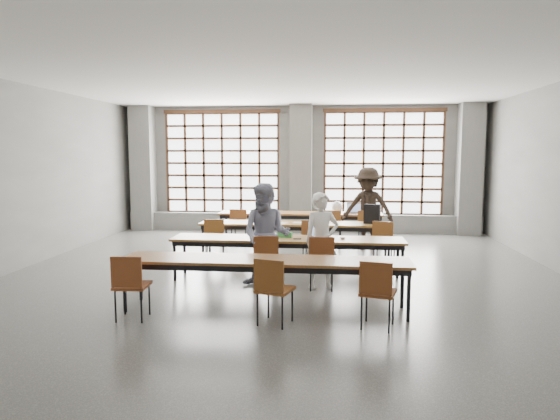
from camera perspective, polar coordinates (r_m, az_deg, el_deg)
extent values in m
plane|color=#4B4B49|center=(8.87, 0.28, -7.76)|extent=(11.00, 11.00, 0.00)
plane|color=silver|center=(8.69, 0.30, 15.20)|extent=(11.00, 11.00, 0.00)
plane|color=#5A5A57|center=(14.09, 2.48, 4.74)|extent=(10.00, 0.00, 10.00)
plane|color=#5A5A57|center=(3.20, -9.35, -1.48)|extent=(10.00, 0.00, 10.00)
plane|color=#5A5A57|center=(10.37, -28.45, 3.31)|extent=(0.00, 11.00, 11.00)
cube|color=#5C5C5A|center=(14.78, -15.34, 4.60)|extent=(0.60, 0.55, 3.50)
cube|color=#5C5C5A|center=(13.81, 2.41, 4.71)|extent=(0.60, 0.55, 3.50)
cube|color=#5C5C5A|center=(14.26, 20.82, 4.34)|extent=(0.60, 0.55, 3.50)
cube|color=white|center=(14.37, -6.55, 5.34)|extent=(3.20, 0.02, 2.80)
cube|color=black|center=(14.30, -6.62, 5.33)|extent=(3.20, 0.05, 2.80)
cube|color=black|center=(14.40, -6.55, -0.45)|extent=(3.32, 0.07, 0.10)
cube|color=black|center=(14.34, -6.70, 11.13)|extent=(3.32, 0.07, 0.10)
cube|color=white|center=(14.11, 11.67, 5.23)|extent=(3.20, 0.02, 2.80)
cube|color=black|center=(14.03, 11.71, 5.22)|extent=(3.20, 0.05, 2.80)
cube|color=black|center=(14.13, 11.57, -0.67)|extent=(3.32, 0.07, 0.10)
cube|color=black|center=(14.07, 11.84, 11.13)|extent=(3.32, 0.07, 0.10)
cube|color=#5C5C5A|center=(14.02, 2.40, -1.42)|extent=(9.80, 0.35, 0.50)
cube|color=brown|center=(12.27, 2.33, -0.39)|extent=(4.00, 0.70, 0.04)
cube|color=black|center=(12.28, 2.33, -0.67)|extent=(3.90, 0.64, 0.08)
cylinder|color=black|center=(12.31, -6.72, -2.13)|extent=(0.05, 0.05, 0.69)
cylinder|color=black|center=(12.87, -6.16, -1.75)|extent=(0.05, 0.05, 0.69)
cylinder|color=black|center=(12.07, 11.38, -2.39)|extent=(0.05, 0.05, 0.69)
cylinder|color=black|center=(12.64, 11.13, -1.98)|extent=(0.05, 0.05, 0.69)
cube|color=brown|center=(10.51, 1.75, -1.56)|extent=(4.00, 0.70, 0.04)
cube|color=black|center=(10.52, 1.75, -1.89)|extent=(3.90, 0.64, 0.08)
cylinder|color=black|center=(10.60, -8.81, -3.57)|extent=(0.05, 0.05, 0.69)
cylinder|color=black|center=(11.15, -8.05, -3.05)|extent=(0.05, 0.05, 0.69)
cylinder|color=black|center=(10.32, 12.34, -3.91)|extent=(0.05, 0.05, 0.69)
cylinder|color=black|center=(10.89, 12.00, -3.36)|extent=(0.05, 0.05, 0.69)
cube|color=brown|center=(8.63, 0.85, -3.34)|extent=(4.00, 0.70, 0.04)
cube|color=black|center=(8.64, 0.85, -3.73)|extent=(3.90, 0.64, 0.08)
cylinder|color=black|center=(8.80, -11.94, -5.71)|extent=(0.05, 0.05, 0.69)
cylinder|color=black|center=(9.34, -10.85, -4.98)|extent=(0.05, 0.05, 0.69)
cylinder|color=black|center=(8.47, 13.80, -6.24)|extent=(0.05, 0.05, 0.69)
cylinder|color=black|center=(9.03, 13.29, -5.43)|extent=(0.05, 0.05, 0.69)
cube|color=brown|center=(6.96, -1.70, -5.75)|extent=(4.00, 0.70, 0.04)
cube|color=black|center=(6.97, -1.70, -6.23)|extent=(3.90, 0.64, 0.08)
cylinder|color=black|center=(7.28, -17.34, -8.46)|extent=(0.05, 0.05, 0.69)
cylinder|color=black|center=(7.80, -15.65, -7.41)|extent=(0.05, 0.05, 0.69)
cylinder|color=black|center=(6.79, 14.49, -9.46)|extent=(0.05, 0.05, 0.69)
cylinder|color=black|center=(7.34, 13.81, -8.22)|extent=(0.05, 0.05, 0.69)
cube|color=brown|center=(11.94, -4.56, -1.87)|extent=(0.45, 0.45, 0.04)
cube|color=brown|center=(11.71, -4.81, -0.89)|extent=(0.40, 0.06, 0.40)
cylinder|color=black|center=(11.97, -4.55, -2.93)|extent=(0.02, 0.02, 0.45)
cube|color=brown|center=(11.74, 6.06, -2.02)|extent=(0.46, 0.46, 0.04)
cube|color=brown|center=(11.51, 5.99, -1.04)|extent=(0.40, 0.07, 0.40)
cylinder|color=black|center=(11.78, 6.05, -3.11)|extent=(0.02, 0.02, 0.45)
cube|color=brown|center=(11.77, 9.96, -2.06)|extent=(0.50, 0.50, 0.04)
cube|color=brown|center=(11.54, 9.85, -1.08)|extent=(0.40, 0.11, 0.40)
cylinder|color=black|center=(11.81, 9.94, -3.14)|extent=(0.02, 0.02, 0.45)
cube|color=brown|center=(10.25, -7.45, -3.29)|extent=(0.48, 0.48, 0.04)
cube|color=brown|center=(10.02, -7.54, -2.19)|extent=(0.40, 0.10, 0.40)
cylinder|color=black|center=(10.29, -7.43, -4.53)|extent=(0.02, 0.02, 0.45)
cube|color=brown|center=(9.99, 3.81, -3.51)|extent=(0.47, 0.47, 0.04)
cube|color=brown|center=(9.76, 3.62, -2.38)|extent=(0.40, 0.08, 0.40)
cylinder|color=black|center=(10.03, 3.80, -4.78)|extent=(0.02, 0.02, 0.45)
cube|color=brown|center=(10.04, 11.84, -3.59)|extent=(0.52, 0.52, 0.04)
cube|color=brown|center=(9.81, 11.66, -2.46)|extent=(0.39, 0.14, 0.40)
cylinder|color=black|center=(10.08, 11.81, -4.85)|extent=(0.02, 0.02, 0.45)
cube|color=maroon|center=(8.18, -1.60, -5.76)|extent=(0.47, 0.47, 0.04)
cube|color=maroon|center=(7.94, -1.61, -4.44)|extent=(0.40, 0.08, 0.40)
cylinder|color=black|center=(8.23, -1.59, -7.29)|extent=(0.02, 0.02, 0.45)
cube|color=maroon|center=(8.11, 4.75, -5.88)|extent=(0.43, 0.43, 0.04)
cube|color=maroon|center=(7.87, 4.78, -4.55)|extent=(0.40, 0.04, 0.40)
cylinder|color=black|center=(8.16, 4.73, -7.42)|extent=(0.02, 0.02, 0.45)
cube|color=maroon|center=(6.94, -16.53, -8.28)|extent=(0.44, 0.44, 0.04)
cube|color=maroon|center=(6.70, -17.16, -6.80)|extent=(0.40, 0.05, 0.40)
cylinder|color=black|center=(7.00, -16.47, -10.06)|extent=(0.02, 0.02, 0.45)
cube|color=brown|center=(6.47, -0.57, -9.08)|extent=(0.52, 0.52, 0.04)
cube|color=brown|center=(6.23, -1.30, -7.50)|extent=(0.39, 0.14, 0.40)
cylinder|color=black|center=(6.53, -0.56, -10.98)|extent=(0.02, 0.02, 0.45)
cube|color=brown|center=(6.46, 11.13, -9.23)|extent=(0.51, 0.51, 0.04)
cube|color=brown|center=(6.21, 10.88, -7.67)|extent=(0.40, 0.13, 0.40)
cylinder|color=black|center=(6.52, 11.08, -11.13)|extent=(0.02, 0.02, 0.45)
imported|color=white|center=(8.10, 4.78, -3.51)|extent=(0.66, 0.54, 1.56)
imported|color=#191E4B|center=(8.15, -1.56, -2.92)|extent=(0.92, 0.77, 1.70)
imported|color=black|center=(11.76, 9.99, 0.28)|extent=(1.35, 1.01, 1.86)
cube|color=silver|center=(8.65, 4.52, -3.14)|extent=(0.39, 0.30, 0.02)
cube|color=black|center=(8.63, 4.52, -3.07)|extent=(0.32, 0.21, 0.00)
cube|color=silver|center=(8.77, 4.44, -2.21)|extent=(0.37, 0.11, 0.26)
cube|color=#8BAFF1|center=(8.76, 4.45, -2.39)|extent=(0.31, 0.08, 0.21)
cube|color=#BBBBC1|center=(12.31, 8.63, -0.30)|extent=(0.40, 0.32, 0.02)
cube|color=black|center=(12.30, 8.64, -0.25)|extent=(0.33, 0.23, 0.00)
cube|color=#BBBBC1|center=(12.43, 8.49, 0.32)|extent=(0.37, 0.14, 0.26)
cube|color=#8DA8F4|center=(12.42, 8.50, 0.20)|extent=(0.31, 0.11, 0.21)
ellipsoid|color=silver|center=(8.58, 7.18, -3.19)|extent=(0.11, 0.09, 0.04)
cube|color=#2E8D3D|center=(8.70, 0.57, -2.82)|extent=(0.26, 0.13, 0.09)
cube|color=black|center=(8.52, 2.00, -3.29)|extent=(0.13, 0.06, 0.01)
cube|color=silver|center=(10.48, 0.09, -1.46)|extent=(0.36, 0.33, 0.00)
cube|color=silver|center=(10.50, 2.29, -1.46)|extent=(0.33, 0.26, 0.00)
cube|color=black|center=(10.54, 10.48, -0.44)|extent=(0.36, 0.28, 0.40)
ellipsoid|color=white|center=(12.28, 6.55, 0.34)|extent=(0.32, 0.30, 0.29)
cube|color=red|center=(6.92, -16.55, -7.88)|extent=(0.21, 0.12, 0.06)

